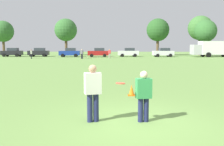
{
  "coord_description": "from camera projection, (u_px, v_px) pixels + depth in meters",
  "views": [
    {
      "loc": [
        -0.45,
        -6.86,
        2.19
      ],
      "look_at": [
        -0.68,
        2.27,
        1.18
      ],
      "focal_mm": 39.19,
      "sensor_mm": 36.0,
      "label": 1
    }
  ],
  "objects": [
    {
      "name": "tree_west_maple",
      "position": [
        66.0,
        30.0,
        58.48
      ],
      "size": [
        5.38,
        5.38,
        8.74
      ],
      "color": "brown",
      "rests_on": "ground"
    },
    {
      "name": "player_defender",
      "position": [
        144.0,
        94.0,
        7.02
      ],
      "size": [
        0.48,
        0.33,
        1.49
      ],
      "color": "#1E234C",
      "rests_on": "ground"
    },
    {
      "name": "bystander_field_marshal",
      "position": [
        82.0,
        53.0,
        42.33
      ],
      "size": [
        0.53,
        0.45,
        1.67
      ],
      "color": "black",
      "rests_on": "ground"
    },
    {
      "name": "parked_car_far_right",
      "position": [
        163.0,
        52.0,
        49.99
      ],
      "size": [
        4.32,
        2.46,
        1.82
      ],
      "color": "silver",
      "rests_on": "ground"
    },
    {
      "name": "tree_west_oak",
      "position": [
        3.0,
        31.0,
        59.04
      ],
      "size": [
        5.11,
        5.11,
        8.31
      ],
      "color": "brown",
      "rests_on": "ground"
    },
    {
      "name": "tree_center_elm",
      "position": [
        158.0,
        30.0,
        57.15
      ],
      "size": [
        5.3,
        5.3,
        8.61
      ],
      "color": "brown",
      "rests_on": "ground"
    },
    {
      "name": "tree_east_oak",
      "position": [
        205.0,
        31.0,
        54.56
      ],
      "size": [
        4.95,
        4.95,
        8.04
      ],
      "color": "brown",
      "rests_on": "ground"
    },
    {
      "name": "player_thrower",
      "position": [
        93.0,
        90.0,
        7.01
      ],
      "size": [
        0.53,
        0.4,
        1.66
      ],
      "color": "#1E234C",
      "rests_on": "ground"
    },
    {
      "name": "bystander_far_jogger",
      "position": [
        31.0,
        53.0,
        42.11
      ],
      "size": [
        0.41,
        0.52,
        1.65
      ],
      "color": "black",
      "rests_on": "ground"
    },
    {
      "name": "parked_car_mid_left",
      "position": [
        39.0,
        52.0,
        51.22
      ],
      "size": [
        4.32,
        2.46,
        1.82
      ],
      "color": "black",
      "rests_on": "ground"
    },
    {
      "name": "parked_car_center",
      "position": [
        70.0,
        52.0,
        49.87
      ],
      "size": [
        4.32,
        2.46,
        1.82
      ],
      "color": "navy",
      "rests_on": "ground"
    },
    {
      "name": "parked_car_mid_right",
      "position": [
        98.0,
        52.0,
        49.52
      ],
      "size": [
        4.32,
        2.46,
        1.82
      ],
      "color": "maroon",
      "rests_on": "ground"
    },
    {
      "name": "parked_car_near_left",
      "position": [
        12.0,
        52.0,
        51.25
      ],
      "size": [
        4.32,
        2.46,
        1.82
      ],
      "color": "black",
      "rests_on": "ground"
    },
    {
      "name": "ground_plane",
      "position": [
        134.0,
        122.0,
        7.04
      ],
      "size": [
        178.95,
        178.95,
        0.0
      ],
      "primitive_type": "plane",
      "color": "#6B9347"
    },
    {
      "name": "frisbee",
      "position": [
        121.0,
        83.0,
        6.79
      ],
      "size": [
        0.27,
        0.27,
        0.04
      ],
      "color": "#E54C33"
    },
    {
      "name": "traffic_cone",
      "position": [
        132.0,
        90.0,
        10.85
      ],
      "size": [
        0.32,
        0.32,
        0.48
      ],
      "color": "#D8590C",
      "rests_on": "ground"
    },
    {
      "name": "box_truck",
      "position": [
        213.0,
        48.0,
        49.5
      ],
      "size": [
        8.66,
        3.42,
        3.18
      ],
      "color": "white",
      "rests_on": "ground"
    },
    {
      "name": "tree_east_birch",
      "position": [
        200.0,
        28.0,
        57.53
      ],
      "size": [
        5.74,
        5.74,
        9.32
      ],
      "color": "brown",
      "rests_on": "ground"
    },
    {
      "name": "parked_car_near_right",
      "position": [
        128.0,
        52.0,
        50.52
      ],
      "size": [
        4.32,
        2.46,
        1.82
      ],
      "color": "silver",
      "rests_on": "ground"
    },
    {
      "name": "bystander_sideline_watcher",
      "position": [
        109.0,
        53.0,
        44.56
      ],
      "size": [
        0.5,
        0.35,
        1.65
      ],
      "color": "gray",
      "rests_on": "ground"
    }
  ]
}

